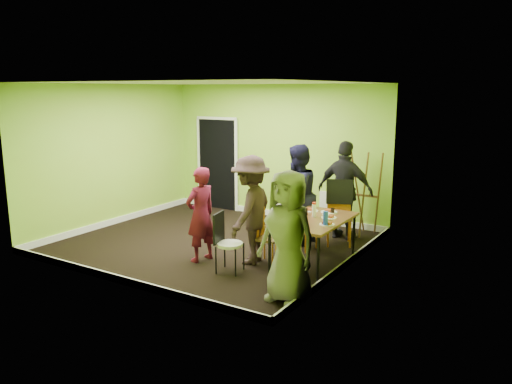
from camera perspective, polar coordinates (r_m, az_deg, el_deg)
ground at (r=9.00m, az=-4.84°, el=-5.80°), size 5.00×5.00×0.00m
room_walls at (r=8.80m, az=-4.91°, el=0.44°), size 5.04×4.54×2.82m
dining_table at (r=7.71m, az=6.67°, el=-3.44°), size 0.90×1.50×0.75m
chair_left_far at (r=8.57m, az=4.96°, el=-2.93°), size 0.45×0.45×0.96m
chair_left_near at (r=7.85m, az=0.98°, el=-4.69°), size 0.37×0.37×0.86m
chair_back_end at (r=8.98m, az=9.50°, el=-0.71°), size 0.64×0.68×1.12m
chair_front_end at (r=6.67m, az=3.89°, el=-7.67°), size 0.44×0.44×0.87m
chair_bentwood at (r=7.48m, az=-3.47°, el=-5.42°), size 0.42×0.41×0.90m
easel at (r=9.50m, az=12.53°, el=-0.20°), size 0.64×0.60×1.59m
plate_near_left at (r=8.16m, az=6.34°, el=-2.15°), size 0.23×0.23×0.01m
plate_near_right at (r=7.48m, az=3.08°, el=-3.37°), size 0.23×0.23×0.01m
plate_far_back at (r=8.12m, az=8.35°, el=-2.28°), size 0.27×0.27×0.01m
plate_far_front at (r=7.20m, az=4.64°, el=-3.99°), size 0.24×0.24×0.01m
plate_wall_back at (r=7.77m, az=8.32°, el=-2.91°), size 0.24×0.24×0.01m
plate_wall_front at (r=7.37m, az=8.10°, el=-3.70°), size 0.22×0.22×0.01m
thermos at (r=7.78m, az=6.65°, el=-2.13°), size 0.07×0.07×0.20m
blue_bottle at (r=7.30m, az=7.95°, el=-3.03°), size 0.07×0.07×0.21m
orange_bottle at (r=7.85m, az=6.49°, el=-2.48°), size 0.04×0.04×0.07m
glass_mid at (r=7.92m, az=5.72°, el=-2.23°), size 0.06×0.06×0.10m
glass_back at (r=8.06m, az=8.74°, el=-2.13°), size 0.06×0.06×0.09m
glass_front at (r=7.25m, az=5.69°, el=-3.52°), size 0.06×0.06×0.10m
cup_a at (r=7.63m, az=5.22°, el=-2.78°), size 0.13×0.13×0.10m
cup_b at (r=7.62m, az=7.97°, el=-2.87°), size 0.10×0.10×0.10m
person_standing at (r=7.92m, az=-6.34°, el=-2.57°), size 0.47×0.62×1.51m
person_left_far at (r=8.72m, az=4.69°, el=-0.35°), size 0.75×0.92×1.77m
person_left_near at (r=7.77m, az=-0.61°, el=-2.06°), size 0.78×1.18×1.71m
person_back_end at (r=9.18m, az=10.13°, el=0.18°), size 1.07×0.48×1.79m
person_front_end at (r=6.36m, az=3.65°, el=-5.14°), size 0.92×0.68×1.72m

